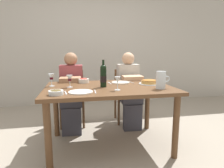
# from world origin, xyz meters

# --- Properties ---
(ground_plane) EXTENTS (8.00, 8.00, 0.00)m
(ground_plane) POSITION_xyz_m (0.00, 0.00, 0.00)
(ground_plane) COLOR gray
(back_wall) EXTENTS (8.00, 0.10, 2.80)m
(back_wall) POSITION_xyz_m (0.00, 2.13, 1.40)
(back_wall) COLOR #B2ADA3
(back_wall) RESTS_ON ground
(dining_table) EXTENTS (1.50, 1.00, 0.76)m
(dining_table) POSITION_xyz_m (0.00, 0.00, 0.67)
(dining_table) COLOR brown
(dining_table) RESTS_ON ground
(wine_bottle) EXTENTS (0.07, 0.07, 0.32)m
(wine_bottle) POSITION_xyz_m (-0.07, -0.02, 0.89)
(wine_bottle) COLOR black
(wine_bottle) RESTS_ON dining_table
(water_pitcher) EXTENTS (0.16, 0.11, 0.20)m
(water_pitcher) POSITION_xyz_m (0.55, -0.25, 0.85)
(water_pitcher) COLOR silver
(water_pitcher) RESTS_ON dining_table
(baked_tart) EXTENTS (0.27, 0.27, 0.06)m
(baked_tart) POSITION_xyz_m (0.54, 0.06, 0.79)
(baked_tart) COLOR silver
(baked_tart) RESTS_ON dining_table
(salad_bowl) EXTENTS (0.14, 0.14, 0.07)m
(salad_bowl) POSITION_xyz_m (-0.28, 0.33, 0.79)
(salad_bowl) COLOR white
(salad_bowl) RESTS_ON dining_table
(olive_bowl) EXTENTS (0.14, 0.14, 0.05)m
(olive_bowl) POSITION_xyz_m (-0.58, -0.34, 0.79)
(olive_bowl) COLOR silver
(olive_bowl) RESTS_ON dining_table
(wine_glass_left_diner) EXTENTS (0.07, 0.07, 0.15)m
(wine_glass_left_diner) POSITION_xyz_m (-0.46, 0.04, 0.86)
(wine_glass_left_diner) COLOR silver
(wine_glass_left_diner) RESTS_ON dining_table
(wine_glass_right_diner) EXTENTS (0.06, 0.06, 0.15)m
(wine_glass_right_diner) POSITION_xyz_m (0.06, -0.23, 0.87)
(wine_glass_right_diner) COLOR silver
(wine_glass_right_diner) RESTS_ON dining_table
(wine_glass_centre) EXTENTS (0.07, 0.07, 0.15)m
(wine_glass_centre) POSITION_xyz_m (-0.68, 0.15, 0.87)
(wine_glass_centre) COLOR silver
(wine_glass_centre) RESTS_ON dining_table
(dinner_plate_left_setting) EXTENTS (0.24, 0.24, 0.01)m
(dinner_plate_left_setting) POSITION_xyz_m (0.20, 0.23, 0.77)
(dinner_plate_left_setting) COLOR silver
(dinner_plate_left_setting) RESTS_ON dining_table
(dinner_plate_right_setting) EXTENTS (0.25, 0.25, 0.01)m
(dinner_plate_right_setting) POSITION_xyz_m (-0.34, -0.28, 0.77)
(dinner_plate_right_setting) COLOR white
(dinner_plate_right_setting) RESTS_ON dining_table
(fork_left_setting) EXTENTS (0.03, 0.16, 0.00)m
(fork_left_setting) POSITION_xyz_m (0.05, 0.23, 0.76)
(fork_left_setting) COLOR silver
(fork_left_setting) RESTS_ON dining_table
(knife_left_setting) EXTENTS (0.03, 0.18, 0.00)m
(knife_left_setting) POSITION_xyz_m (0.35, 0.23, 0.76)
(knife_left_setting) COLOR silver
(knife_left_setting) RESTS_ON dining_table
(knife_right_setting) EXTENTS (0.02, 0.18, 0.00)m
(knife_right_setting) POSITION_xyz_m (-0.19, -0.28, 0.76)
(knife_right_setting) COLOR silver
(knife_right_setting) RESTS_ON dining_table
(spoon_right_setting) EXTENTS (0.04, 0.16, 0.00)m
(spoon_right_setting) POSITION_xyz_m (-0.49, -0.28, 0.76)
(spoon_right_setting) COLOR silver
(spoon_right_setting) RESTS_ON dining_table
(chair_left) EXTENTS (0.41, 0.41, 0.87)m
(chair_left) POSITION_xyz_m (-0.45, 0.87, 0.50)
(chair_left) COLOR brown
(chair_left) RESTS_ON ground
(diner_left) EXTENTS (0.35, 0.51, 1.16)m
(diner_left) POSITION_xyz_m (-0.45, 0.64, 0.62)
(diner_left) COLOR #8E3D42
(diner_left) RESTS_ON ground
(chair_right) EXTENTS (0.42, 0.42, 0.87)m
(chair_right) POSITION_xyz_m (0.45, 0.87, 0.50)
(chair_right) COLOR brown
(chair_right) RESTS_ON ground
(diner_right) EXTENTS (0.35, 0.51, 1.16)m
(diner_right) POSITION_xyz_m (0.44, 0.63, 0.62)
(diner_right) COLOR #B7B2A8
(diner_right) RESTS_ON ground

